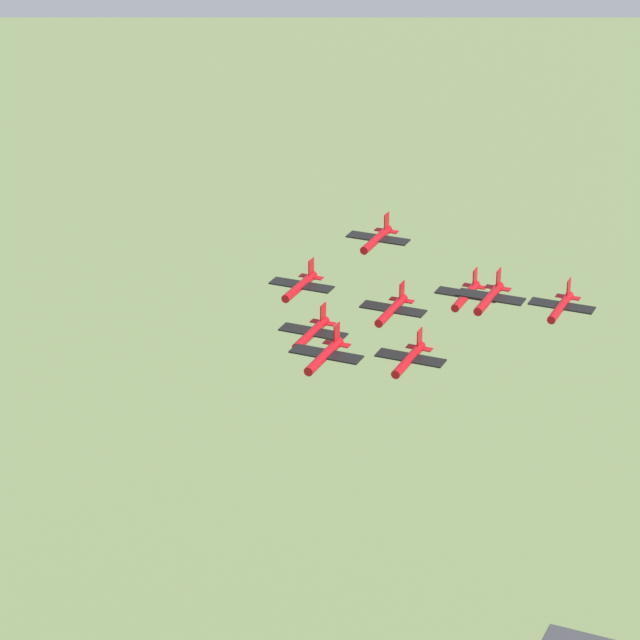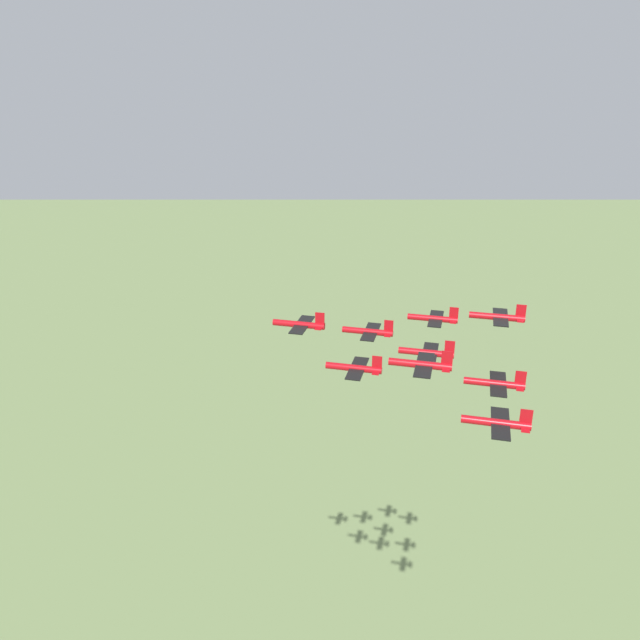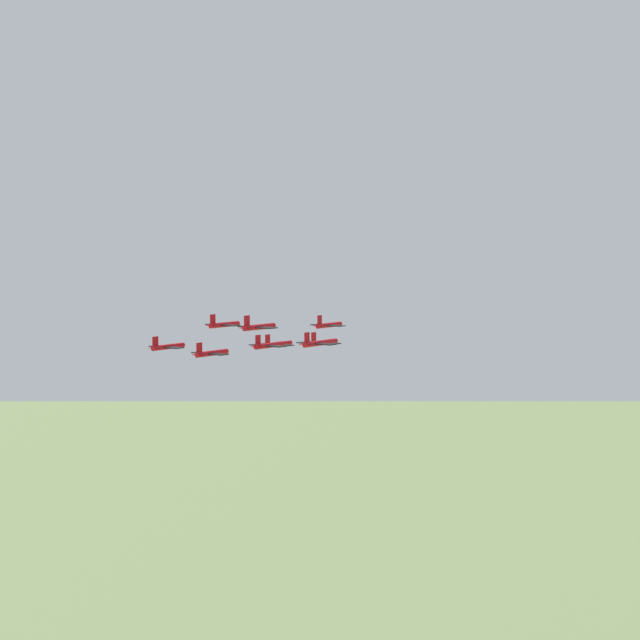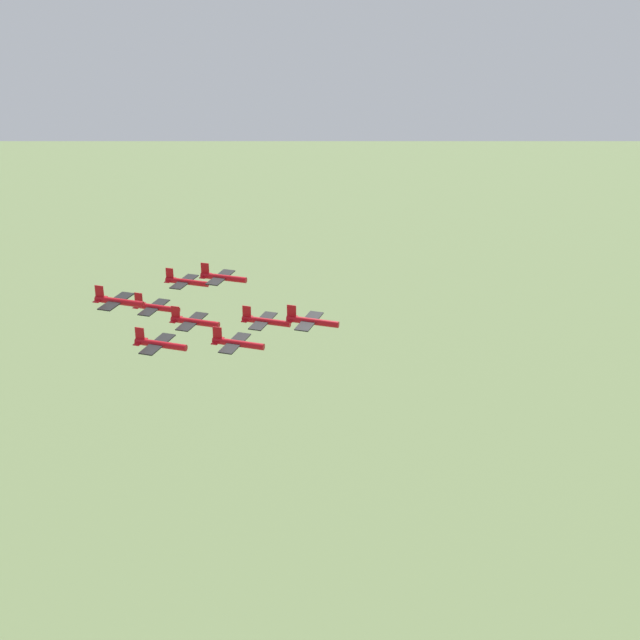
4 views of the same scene
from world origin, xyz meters
TOP-DOWN VIEW (x-y plane):
  - jet_0 at (-13.08, 0.13)m, footprint 8.14×8.63m
  - jet_1 at (-7.65, 10.78)m, footprint 8.14×8.63m
  - jet_2 at (-19.75, 10.05)m, footprint 8.14×8.63m
  - jet_3 at (-2.22, 21.43)m, footprint 8.14×8.63m
  - jet_4 at (-14.32, 20.70)m, footprint 8.14×8.63m
  - jet_5 at (-26.42, 19.97)m, footprint 8.14×8.63m
  - jet_6 at (3.22, 32.08)m, footprint 8.14×8.63m
  - jet_7 at (-8.89, 31.35)m, footprint 8.14×8.63m
  - jet_8 at (-20.99, 30.63)m, footprint 8.14×8.63m

SIDE VIEW (x-z plane):
  - jet_7 at x=-8.89m, z-range 143.59..146.48m
  - jet_1 at x=-7.65m, z-range 143.67..146.55m
  - jet_6 at x=3.22m, z-range 144.12..147.00m
  - jet_4 at x=-14.32m, z-range 144.66..147.54m
  - jet_2 at x=-19.75m, z-range 144.77..147.65m
  - jet_5 at x=-26.42m, z-range 145.79..148.67m
  - jet_0 at x=-13.08m, z-range 147.42..150.31m
  - jet_3 at x=-2.22m, z-range 148.26..151.14m
  - jet_8 at x=-20.99m, z-range 149.33..152.21m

